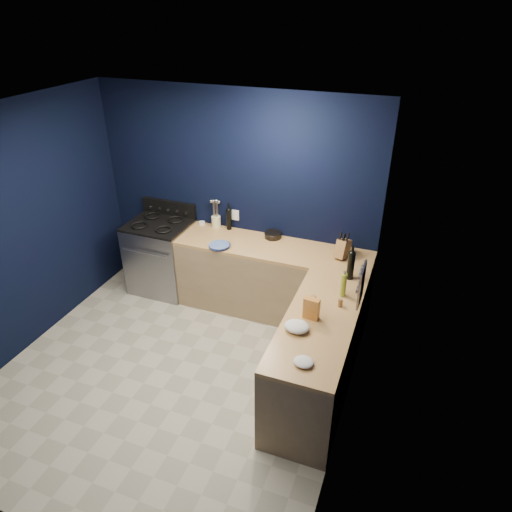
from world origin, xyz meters
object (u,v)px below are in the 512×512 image
at_px(utensil_crock, 216,222).
at_px(crouton_bag, 311,308).
at_px(gas_range, 162,257).
at_px(knife_block, 343,249).
at_px(plate_stack, 219,246).

distance_m(utensil_crock, crouton_bag, 2.13).
bearing_deg(gas_range, crouton_bag, -26.57).
bearing_deg(gas_range, knife_block, 1.65).
bearing_deg(plate_stack, gas_range, 167.82).
height_order(plate_stack, knife_block, knife_block).
distance_m(plate_stack, utensil_crock, 0.54).
height_order(plate_stack, utensil_crock, utensil_crock).
xyz_separation_m(gas_range, plate_stack, (0.94, -0.20, 0.46)).
relative_size(gas_range, utensil_crock, 6.44).
bearing_deg(crouton_bag, plate_stack, 151.05).
distance_m(utensil_crock, knife_block, 1.65).
relative_size(utensil_crock, crouton_bag, 0.69).
bearing_deg(crouton_bag, knife_block, 94.02).
xyz_separation_m(plate_stack, utensil_crock, (-0.26, 0.47, 0.06)).
xyz_separation_m(plate_stack, crouton_bag, (1.34, -0.94, 0.09)).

